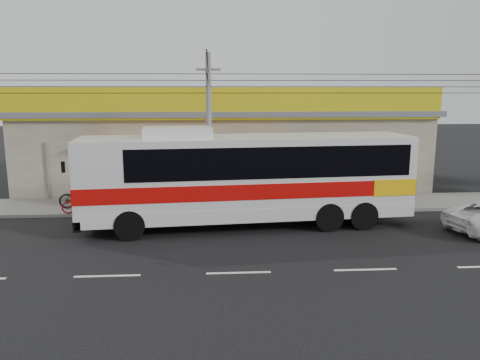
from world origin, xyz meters
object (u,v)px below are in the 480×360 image
(motorbike_dark, at_px, (79,197))
(motorbike_red, at_px, (81,203))
(utility_pole, at_px, (208,82))
(coach_bus, at_px, (252,173))

(motorbike_dark, bearing_deg, motorbike_red, -164.35)
(motorbike_dark, height_order, utility_pole, utility_pole)
(coach_bus, bearing_deg, motorbike_dark, 155.31)
(coach_bus, height_order, motorbike_red, coach_bus)
(motorbike_dark, xyz_separation_m, utility_pole, (6.07, -1.27, 5.18))
(motorbike_red, relative_size, utility_pole, 0.05)
(motorbike_red, bearing_deg, utility_pole, -118.08)
(coach_bus, distance_m, motorbike_dark, 8.44)
(coach_bus, relative_size, motorbike_dark, 7.47)
(motorbike_dark, distance_m, utility_pole, 8.08)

